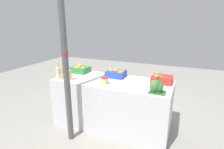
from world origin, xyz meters
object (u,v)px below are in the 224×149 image
(support_pole, at_px, (65,62))
(sparrow_bird, at_px, (158,77))
(carrot_crate, at_px, (162,79))
(pickle_jar, at_px, (105,81))
(juice_bottle_amber, at_px, (64,72))
(broccoli_pile, at_px, (157,86))
(orange_crate, at_px, (116,73))
(juice_bottle_golden, at_px, (69,74))
(juice_bottle_cloudy, at_px, (58,72))
(apple_crate, at_px, (80,69))

(support_pole, xyz_separation_m, sparrow_bird, (1.20, 0.35, -0.17))
(carrot_crate, xyz_separation_m, pickle_jar, (-0.79, -0.42, -0.00))
(carrot_crate, relative_size, juice_bottle_amber, 1.10)
(sparrow_bird, bearing_deg, support_pole, -48.84)
(support_pole, distance_m, broccoli_pile, 1.28)
(orange_crate, height_order, juice_bottle_golden, juice_bottle_golden)
(support_pole, xyz_separation_m, juice_bottle_amber, (-0.32, 0.34, -0.27))
(juice_bottle_amber, xyz_separation_m, sparrow_bird, (1.52, 0.00, 0.11))
(carrot_crate, height_order, juice_bottle_amber, juice_bottle_amber)
(support_pole, distance_m, carrot_crate, 1.49)
(sparrow_bird, bearing_deg, juice_bottle_cloudy, -64.81)
(support_pole, height_order, pickle_jar, support_pole)
(sparrow_bird, bearing_deg, juice_bottle_amber, -64.80)
(pickle_jar, xyz_separation_m, sparrow_bird, (0.79, -0.04, 0.17))
(juice_bottle_cloudy, bearing_deg, pickle_jar, 3.10)
(juice_bottle_cloudy, bearing_deg, orange_crate, 29.18)
(orange_crate, relative_size, juice_bottle_cloudy, 1.17)
(support_pole, height_order, juice_bottle_amber, support_pole)
(orange_crate, bearing_deg, juice_bottle_amber, -147.11)
(support_pole, relative_size, juice_bottle_cloudy, 9.06)
(orange_crate, bearing_deg, apple_crate, -179.60)
(juice_bottle_golden, xyz_separation_m, pickle_jar, (0.62, 0.05, -0.05))
(broccoli_pile, distance_m, sparrow_bird, 0.13)
(juice_bottle_cloudy, bearing_deg, juice_bottle_golden, -0.00)
(orange_crate, bearing_deg, juice_bottle_cloudy, -150.82)
(juice_bottle_amber, bearing_deg, broccoli_pile, -0.06)
(apple_crate, height_order, orange_crate, apple_crate)
(broccoli_pile, bearing_deg, orange_crate, 148.13)
(juice_bottle_golden, distance_m, pickle_jar, 0.62)
(carrot_crate, bearing_deg, apple_crate, 179.81)
(support_pole, relative_size, apple_crate, 7.73)
(support_pole, height_order, juice_bottle_cloudy, support_pole)
(support_pole, xyz_separation_m, broccoli_pile, (1.19, 0.34, -0.29))
(broccoli_pile, height_order, juice_bottle_cloudy, juice_bottle_cloudy)
(juice_bottle_golden, bearing_deg, pickle_jar, 4.23)
(juice_bottle_amber, height_order, pickle_jar, juice_bottle_amber)
(carrot_crate, xyz_separation_m, juice_bottle_amber, (-1.52, -0.47, 0.06))
(juice_bottle_amber, relative_size, juice_bottle_golden, 1.10)
(orange_crate, xyz_separation_m, sparrow_bird, (0.78, -0.48, 0.16))
(broccoli_pile, height_order, juice_bottle_amber, juice_bottle_amber)
(support_pole, xyz_separation_m, carrot_crate, (1.20, 0.81, -0.33))
(juice_bottle_amber, distance_m, pickle_jar, 0.73)
(orange_crate, distance_m, broccoli_pile, 0.91)
(juice_bottle_amber, bearing_deg, juice_bottle_golden, -0.00)
(juice_bottle_golden, relative_size, pickle_jar, 2.41)
(carrot_crate, distance_m, juice_bottle_cloudy, 1.71)
(juice_bottle_cloudy, height_order, pickle_jar, juice_bottle_cloudy)
(juice_bottle_cloudy, height_order, juice_bottle_amber, juice_bottle_amber)
(pickle_jar, relative_size, sparrow_bird, 0.84)
(support_pole, distance_m, sparrow_bird, 1.26)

